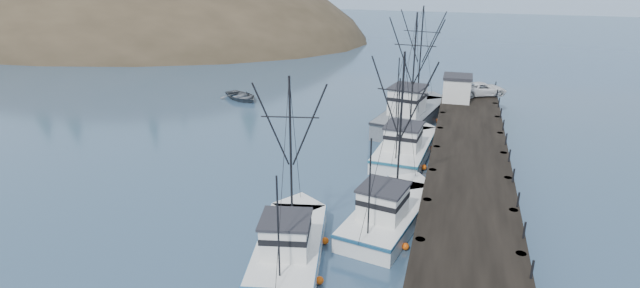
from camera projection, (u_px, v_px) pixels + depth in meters
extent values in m
plane|color=navy|center=(225.00, 249.00, 30.06)|extent=(400.00, 400.00, 0.00)
cube|color=black|center=(469.00, 152.00, 40.31)|extent=(6.00, 44.00, 0.50)
cylinder|color=black|center=(419.00, 255.00, 27.71)|extent=(0.56, 0.56, 2.00)
cylinder|color=black|center=(518.00, 270.00, 26.38)|extent=(0.56, 0.56, 2.00)
cylinder|color=black|center=(426.00, 213.00, 32.22)|extent=(0.56, 0.56, 2.00)
cylinder|color=black|center=(511.00, 224.00, 30.89)|extent=(0.56, 0.56, 2.00)
cylinder|color=black|center=(432.00, 182.00, 36.73)|extent=(0.56, 0.56, 2.00)
cylinder|color=black|center=(506.00, 190.00, 35.40)|extent=(0.56, 0.56, 2.00)
cylinder|color=black|center=(436.00, 158.00, 41.24)|extent=(0.56, 0.56, 2.00)
cylinder|color=black|center=(502.00, 164.00, 39.91)|extent=(0.56, 0.56, 2.00)
cylinder|color=black|center=(439.00, 138.00, 45.75)|extent=(0.56, 0.56, 2.00)
cylinder|color=black|center=(499.00, 143.00, 44.42)|extent=(0.56, 0.56, 2.00)
cylinder|color=black|center=(442.00, 122.00, 50.26)|extent=(0.56, 0.56, 2.00)
cylinder|color=black|center=(496.00, 126.00, 48.93)|extent=(0.56, 0.56, 2.00)
cylinder|color=black|center=(444.00, 108.00, 54.76)|extent=(0.56, 0.56, 2.00)
cylinder|color=black|center=(494.00, 112.00, 53.44)|extent=(0.56, 0.56, 2.00)
cylinder|color=black|center=(446.00, 97.00, 59.27)|extent=(0.56, 0.56, 2.00)
cylinder|color=black|center=(492.00, 100.00, 57.95)|extent=(0.56, 0.56, 2.00)
ellipsoid|color=#382D1E|center=(105.00, 58.00, 120.34)|extent=(132.00, 78.00, 51.00)
ellipsoid|color=black|center=(96.00, 38.00, 123.83)|extent=(109.20, 62.40, 41.60)
cube|color=beige|center=(170.00, 48.00, 89.76)|extent=(4.00, 5.00, 2.80)
cube|color=beige|center=(153.00, 43.00, 94.90)|extent=(4.00, 5.00, 2.80)
cube|color=beige|center=(206.00, 44.00, 94.15)|extent=(4.00, 5.00, 2.80)
cube|color=#9EB2C6|center=(458.00, 7.00, 180.83)|extent=(360.00, 40.00, 26.00)
cube|color=silver|center=(335.00, 1.00, 207.10)|extent=(180.00, 25.00, 18.00)
cube|color=white|center=(185.00, 50.00, 94.35)|extent=(1.00, 3.50, 0.90)
cylinder|color=black|center=(184.00, 34.00, 93.33)|extent=(0.08, 0.08, 6.00)
cube|color=white|center=(179.00, 52.00, 91.56)|extent=(1.00, 3.50, 0.90)
cylinder|color=black|center=(177.00, 36.00, 90.55)|extent=(0.08, 0.08, 6.00)
cube|color=white|center=(160.00, 46.00, 97.70)|extent=(1.00, 3.50, 0.90)
cylinder|color=black|center=(159.00, 31.00, 96.69)|extent=(0.08, 0.08, 6.00)
cube|color=white|center=(199.00, 48.00, 96.29)|extent=(1.00, 3.50, 0.90)
cylinder|color=black|center=(198.00, 32.00, 95.27)|extent=(0.08, 0.08, 6.00)
cube|color=white|center=(173.00, 56.00, 88.18)|extent=(1.00, 3.50, 0.90)
cylinder|color=black|center=(171.00, 39.00, 87.17)|extent=(0.08, 0.08, 6.00)
cube|color=white|center=(140.00, 56.00, 88.03)|extent=(1.00, 3.50, 0.90)
cylinder|color=black|center=(138.00, 39.00, 87.02)|extent=(0.08, 0.08, 6.00)
cube|color=white|center=(244.00, 52.00, 91.85)|extent=(1.00, 3.50, 0.90)
cylinder|color=black|center=(243.00, 36.00, 90.84)|extent=(0.08, 0.08, 6.00)
cube|color=white|center=(388.00, 219.00, 32.67)|extent=(5.47, 9.92, 1.60)
cube|color=white|center=(410.00, 191.00, 36.57)|extent=(3.59, 3.59, 1.60)
cube|color=navy|center=(389.00, 209.00, 32.43)|extent=(5.59, 10.17, 0.18)
cube|color=silver|center=(383.00, 202.00, 31.06)|extent=(3.04, 3.10, 1.90)
cube|color=#26262B|center=(384.00, 187.00, 30.70)|extent=(3.30, 3.38, 0.16)
cylinder|color=black|center=(400.00, 129.00, 31.86)|extent=(0.14, 0.14, 9.93)
cylinder|color=black|center=(370.00, 187.00, 28.35)|extent=(0.10, 0.10, 5.96)
cube|color=white|center=(289.00, 252.00, 28.96)|extent=(5.26, 9.49, 1.60)
cube|color=white|center=(299.00, 215.00, 33.15)|extent=(3.55, 3.55, 1.60)
cube|color=navy|center=(289.00, 241.00, 28.72)|extent=(5.38, 9.73, 0.18)
cube|color=silver|center=(286.00, 236.00, 27.28)|extent=(2.97, 2.97, 1.90)
cube|color=#26262B|center=(285.00, 219.00, 26.92)|extent=(3.22, 3.23, 0.16)
cylinder|color=black|center=(291.00, 156.00, 28.35)|extent=(0.14, 0.14, 9.30)
cylinder|color=black|center=(278.00, 228.00, 24.49)|extent=(0.10, 0.10, 5.58)
cube|color=white|center=(405.00, 151.00, 44.18)|extent=(4.83, 10.62, 1.60)
cube|color=white|center=(416.00, 133.00, 48.71)|extent=(3.96, 3.96, 1.60)
cube|color=#1C5A72|center=(406.00, 144.00, 43.94)|extent=(4.93, 10.89, 0.18)
cube|color=silver|center=(403.00, 137.00, 42.41)|extent=(3.01, 3.14, 1.90)
cube|color=#26262B|center=(404.00, 126.00, 42.05)|extent=(3.27, 3.42, 0.16)
cylinder|color=black|center=(413.00, 77.00, 43.37)|extent=(0.14, 0.14, 11.02)
cylinder|color=black|center=(398.00, 119.00, 39.27)|extent=(0.10, 0.10, 6.61)
cube|color=slate|center=(411.00, 119.00, 51.95)|extent=(6.72, 12.93, 2.20)
cube|color=slate|center=(428.00, 105.00, 57.06)|extent=(4.19, 4.19, 2.20)
cube|color=black|center=(411.00, 110.00, 51.60)|extent=(6.87, 13.26, 0.18)
cube|color=silver|center=(407.00, 100.00, 49.80)|extent=(3.64, 4.02, 2.60)
cube|color=#26262B|center=(408.00, 87.00, 49.32)|extent=(3.96, 4.38, 0.16)
cylinder|color=black|center=(420.00, 57.00, 51.36)|extent=(0.14, 0.14, 10.22)
cylinder|color=black|center=(398.00, 90.00, 46.57)|extent=(0.10, 0.10, 6.13)
cube|color=silver|center=(457.00, 90.00, 53.55)|extent=(2.80, 3.00, 2.50)
cube|color=#26262B|center=(458.00, 77.00, 53.06)|extent=(3.00, 3.20, 0.30)
imported|color=silver|center=(483.00, 89.00, 55.87)|extent=(5.82, 4.40, 1.47)
imported|color=#53585D|center=(242.00, 99.00, 62.02)|extent=(6.96, 6.57, 1.17)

